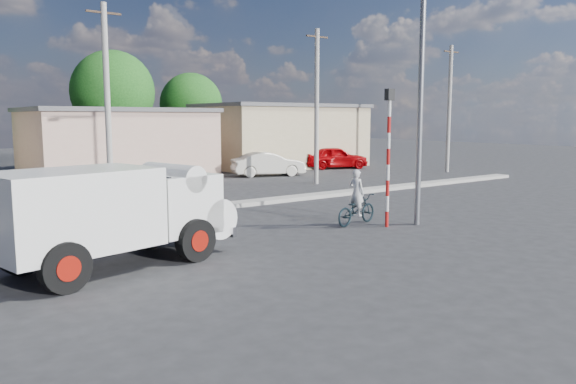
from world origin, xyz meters
TOP-DOWN VIEW (x-y plane):
  - ground_plane at (0.00, 0.00)m, footprint 120.00×120.00m
  - median at (0.00, 8.00)m, footprint 40.00×0.80m
  - truck at (-5.36, 1.95)m, footprint 5.98×3.19m
  - bicycle at (2.69, 2.37)m, footprint 1.99×0.98m
  - cyclist at (2.69, 2.37)m, footprint 0.45×0.61m
  - car_cream at (9.30, 16.85)m, footprint 4.60×2.81m
  - car_red at (15.88, 18.24)m, footprint 4.85×3.30m
  - traffic_pole at (3.20, 1.50)m, footprint 0.28×0.18m
  - streetlight at (4.14, 1.20)m, footprint 2.34×0.22m
  - building_row at (1.10, 22.00)m, footprint 37.80×7.30m
  - tree_row at (-2.27, 28.62)m, footprint 34.13×7.32m
  - utility_poles at (3.25, 12.00)m, footprint 35.40×0.24m

SIDE VIEW (x-z plane):
  - ground_plane at x=0.00m, z-range 0.00..0.00m
  - median at x=0.00m, z-range 0.00..0.16m
  - bicycle at x=2.69m, z-range 0.00..1.00m
  - car_cream at x=9.30m, z-range 0.00..1.43m
  - cyclist at x=2.69m, z-range 0.00..1.52m
  - car_red at x=15.88m, z-range 0.00..1.53m
  - truck at x=-5.36m, z-range 0.13..2.47m
  - building_row at x=1.10m, z-range -0.09..4.35m
  - traffic_pole at x=3.20m, z-range 0.41..4.77m
  - utility_poles at x=3.25m, z-range 0.07..8.07m
  - tree_row at x=-2.27m, z-range 0.78..8.88m
  - streetlight at x=4.14m, z-range 0.46..9.46m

